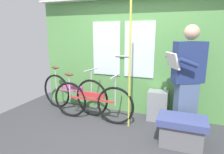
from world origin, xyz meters
TOP-DOWN VIEW (x-y plane):
  - ground_plane at (0.00, 0.00)m, footprint 5.09×3.81m
  - train_door_wall at (-0.01, 1.10)m, footprint 4.09×0.28m
  - bicycle_near_door at (-0.61, 0.43)m, footprint 1.68×0.44m
  - bicycle_leaning_behind at (-1.18, 0.69)m, footprint 1.72×0.44m
  - passenger_reading_newspaper at (1.07, 0.55)m, footprint 0.64×0.60m
  - trash_bin_by_wall at (0.58, 0.89)m, footprint 0.37×0.28m
  - handrail_pole at (0.14, 0.42)m, footprint 0.04×0.04m
  - bench_seat_corner at (1.04, 0.10)m, footprint 0.70×0.44m

SIDE VIEW (x-z plane):
  - ground_plane at x=0.00m, z-range -0.04..0.00m
  - bench_seat_corner at x=1.04m, z-range 0.02..0.47m
  - trash_bin_by_wall at x=0.58m, z-range 0.00..0.58m
  - bicycle_near_door at x=-0.61m, z-range -0.08..0.85m
  - bicycle_leaning_behind at x=-1.18m, z-range -0.08..0.89m
  - passenger_reading_newspaper at x=1.07m, z-range 0.05..1.85m
  - handrail_pole at x=0.14m, z-range 0.00..2.31m
  - train_door_wall at x=-0.01m, z-range 0.05..2.40m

